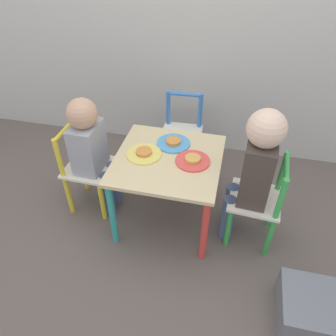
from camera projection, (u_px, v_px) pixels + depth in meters
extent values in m
plane|color=#5B514C|center=(168.00, 216.00, 1.98)|extent=(6.00, 6.00, 0.00)
cube|color=beige|center=(168.00, 160.00, 1.70)|extent=(0.55, 0.55, 0.02)
cylinder|color=teal|center=(112.00, 214.00, 1.70)|extent=(0.04, 0.04, 0.42)
cylinder|color=#DB3D38|center=(204.00, 231.00, 1.62)|extent=(0.04, 0.04, 0.42)
cylinder|color=#8E51BC|center=(139.00, 159.00, 2.07)|extent=(0.04, 0.04, 0.42)
cylinder|color=#E5599E|center=(216.00, 170.00, 1.98)|extent=(0.04, 0.04, 0.42)
cube|color=silver|center=(89.00, 167.00, 1.89)|extent=(0.27, 0.27, 0.02)
cylinder|color=yellow|center=(102.00, 201.00, 1.88)|extent=(0.03, 0.03, 0.28)
cylinder|color=yellow|center=(116.00, 178.00, 2.04)|extent=(0.03, 0.03, 0.28)
cylinder|color=yellow|center=(69.00, 195.00, 1.92)|extent=(0.03, 0.03, 0.28)
cylinder|color=yellow|center=(85.00, 172.00, 2.08)|extent=(0.03, 0.03, 0.28)
cylinder|color=yellow|center=(59.00, 159.00, 1.75)|extent=(0.03, 0.03, 0.26)
cylinder|color=yellow|center=(77.00, 137.00, 1.91)|extent=(0.03, 0.03, 0.26)
cylinder|color=yellow|center=(64.00, 130.00, 1.76)|extent=(0.03, 0.21, 0.02)
cube|color=silver|center=(255.00, 199.00, 1.69)|extent=(0.28, 0.28, 0.02)
cylinder|color=green|center=(234.00, 200.00, 1.89)|extent=(0.03, 0.03, 0.28)
cylinder|color=green|center=(228.00, 228.00, 1.73)|extent=(0.03, 0.03, 0.28)
cylinder|color=green|center=(272.00, 208.00, 1.84)|extent=(0.03, 0.03, 0.28)
cylinder|color=green|center=(269.00, 237.00, 1.68)|extent=(0.03, 0.03, 0.28)
cylinder|color=green|center=(282.00, 172.00, 1.67)|extent=(0.03, 0.03, 0.26)
cylinder|color=green|center=(280.00, 200.00, 1.51)|extent=(0.03, 0.03, 0.26)
cylinder|color=green|center=(287.00, 167.00, 1.52)|extent=(0.04, 0.21, 0.02)
cube|color=silver|center=(181.00, 134.00, 2.15)|extent=(0.27, 0.27, 0.02)
cylinder|color=#387AD1|center=(163.00, 160.00, 2.18)|extent=(0.03, 0.03, 0.28)
cylinder|color=#387AD1|center=(194.00, 163.00, 2.15)|extent=(0.03, 0.03, 0.28)
cylinder|color=#387AD1|center=(168.00, 142.00, 2.34)|extent=(0.03, 0.03, 0.28)
cylinder|color=#387AD1|center=(198.00, 145.00, 2.31)|extent=(0.03, 0.03, 0.28)
cylinder|color=#387AD1|center=(168.00, 109.00, 2.17)|extent=(0.03, 0.03, 0.26)
cylinder|color=#387AD1|center=(200.00, 112.00, 2.14)|extent=(0.03, 0.03, 0.26)
cylinder|color=#387AD1|center=(185.00, 94.00, 2.09)|extent=(0.21, 0.03, 0.02)
cylinder|color=#4C608E|center=(108.00, 194.00, 1.92)|extent=(0.07, 0.07, 0.29)
cylinder|color=#4C608E|center=(114.00, 183.00, 1.99)|extent=(0.07, 0.07, 0.29)
cube|color=#999EA8|center=(88.00, 147.00, 1.79)|extent=(0.15, 0.20, 0.28)
sphere|color=tan|center=(82.00, 114.00, 1.66)|extent=(0.16, 0.16, 0.16)
cylinder|color=#4C608E|center=(230.00, 206.00, 1.84)|extent=(0.07, 0.07, 0.29)
cylinder|color=#4C608E|center=(227.00, 218.00, 1.77)|extent=(0.07, 0.07, 0.29)
cube|color=#423833|center=(257.00, 172.00, 1.58)|extent=(0.15, 0.21, 0.34)
sphere|color=beige|center=(267.00, 129.00, 1.43)|extent=(0.18, 0.18, 0.18)
cylinder|color=#EADB66|center=(144.00, 154.00, 1.72)|extent=(0.18, 0.18, 0.01)
cylinder|color=#D6843D|center=(144.00, 152.00, 1.71)|extent=(0.08, 0.08, 0.02)
cylinder|color=#E54C47|center=(193.00, 161.00, 1.67)|extent=(0.18, 0.18, 0.01)
cylinder|color=gold|center=(193.00, 159.00, 1.66)|extent=(0.08, 0.08, 0.02)
cylinder|color=#4C9EE0|center=(173.00, 143.00, 1.79)|extent=(0.18, 0.18, 0.01)
cylinder|color=#D6843D|center=(173.00, 141.00, 1.78)|extent=(0.08, 0.08, 0.02)
cube|color=slate|center=(307.00, 309.00, 1.45)|extent=(0.24, 0.28, 0.16)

